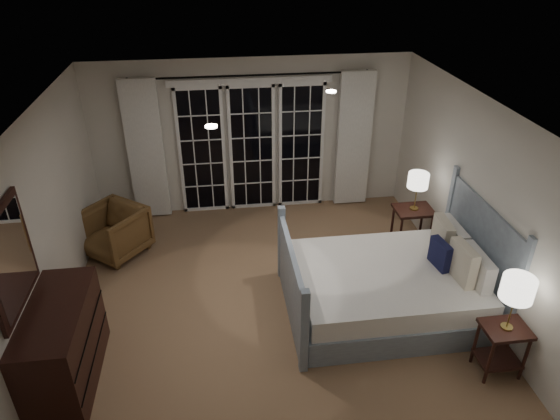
{
  "coord_description": "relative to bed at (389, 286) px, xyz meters",
  "views": [
    {
      "loc": [
        -0.56,
        -4.99,
        4.13
      ],
      "look_at": [
        0.18,
        0.43,
        1.05
      ],
      "focal_mm": 32.0,
      "sensor_mm": 36.0,
      "label": 1
    }
  ],
  "objects": [
    {
      "name": "floor",
      "position": [
        -1.41,
        0.37,
        -0.34
      ],
      "size": [
        5.0,
        5.0,
        0.0
      ],
      "primitive_type": "plane",
      "color": "#896649",
      "rests_on": "ground"
    },
    {
      "name": "ceiling",
      "position": [
        -1.41,
        0.37,
        2.16
      ],
      "size": [
        5.0,
        5.0,
        0.0
      ],
      "primitive_type": "plane",
      "rotation": [
        3.14,
        0.0,
        0.0
      ],
      "color": "silver",
      "rests_on": "wall_back"
    },
    {
      "name": "wall_left",
      "position": [
        -3.91,
        0.37,
        0.91
      ],
      "size": [
        0.02,
        5.0,
        2.5
      ],
      "primitive_type": "cube",
      "color": "beige",
      "rests_on": "floor"
    },
    {
      "name": "wall_right",
      "position": [
        1.09,
        0.37,
        0.91
      ],
      "size": [
        0.02,
        5.0,
        2.5
      ],
      "primitive_type": "cube",
      "color": "beige",
      "rests_on": "floor"
    },
    {
      "name": "wall_back",
      "position": [
        -1.41,
        2.87,
        0.91
      ],
      "size": [
        5.0,
        0.02,
        2.5
      ],
      "primitive_type": "cube",
      "color": "beige",
      "rests_on": "floor"
    },
    {
      "name": "wall_front",
      "position": [
        -1.41,
        -2.13,
        0.91
      ],
      "size": [
        5.0,
        0.02,
        2.5
      ],
      "primitive_type": "cube",
      "color": "beige",
      "rests_on": "floor"
    },
    {
      "name": "french_doors",
      "position": [
        -1.41,
        2.83,
        0.75
      ],
      "size": [
        2.5,
        0.04,
        2.2
      ],
      "color": "black",
      "rests_on": "wall_back"
    },
    {
      "name": "curtain_rod",
      "position": [
        -1.41,
        2.77,
        1.91
      ],
      "size": [
        3.5,
        0.03,
        0.03
      ],
      "primitive_type": "cylinder",
      "rotation": [
        0.0,
        1.57,
        0.0
      ],
      "color": "black",
      "rests_on": "wall_back"
    },
    {
      "name": "curtain_left",
      "position": [
        -3.06,
        2.75,
        0.81
      ],
      "size": [
        0.55,
        0.1,
        2.25
      ],
      "primitive_type": "cube",
      "color": "white",
      "rests_on": "curtain_rod"
    },
    {
      "name": "curtain_right",
      "position": [
        0.24,
        2.75,
        0.81
      ],
      "size": [
        0.55,
        0.1,
        2.25
      ],
      "primitive_type": "cube",
      "color": "white",
      "rests_on": "curtain_rod"
    },
    {
      "name": "downlight_a",
      "position": [
        -0.61,
        0.97,
        2.15
      ],
      "size": [
        0.12,
        0.12,
        0.01
      ],
      "primitive_type": "cylinder",
      "color": "white",
      "rests_on": "ceiling"
    },
    {
      "name": "downlight_b",
      "position": [
        -2.01,
        -0.03,
        2.15
      ],
      "size": [
        0.12,
        0.12,
        0.01
      ],
      "primitive_type": "cylinder",
      "color": "white",
      "rests_on": "ceiling"
    },
    {
      "name": "bed",
      "position": [
        0.0,
        0.0,
        0.0
      ],
      "size": [
        2.35,
        1.7,
        1.38
      ],
      "color": "#889AA4",
      "rests_on": "floor"
    },
    {
      "name": "nightstand_left",
      "position": [
        0.83,
        -1.14,
        0.05
      ],
      "size": [
        0.46,
        0.37,
        0.6
      ],
      "color": "black",
      "rests_on": "floor"
    },
    {
      "name": "nightstand_right",
      "position": [
        0.73,
        1.21,
        0.11
      ],
      "size": [
        0.53,
        0.42,
        0.69
      ],
      "color": "black",
      "rests_on": "floor"
    },
    {
      "name": "lamp_left",
      "position": [
        0.83,
        -1.14,
        0.76
      ],
      "size": [
        0.32,
        0.32,
        0.62
      ],
      "color": "#AA8E44",
      "rests_on": "nightstand_left"
    },
    {
      "name": "lamp_right",
      "position": [
        0.73,
        1.21,
        0.79
      ],
      "size": [
        0.28,
        0.28,
        0.55
      ],
      "color": "#AA8E44",
      "rests_on": "nightstand_right"
    },
    {
      "name": "armchair",
      "position": [
        -3.51,
        1.7,
        0.02
      ],
      "size": [
        1.1,
        1.11,
        0.73
      ],
      "primitive_type": "imported",
      "rotation": [
        0.0,
        0.0,
        -0.68
      ],
      "color": "brown",
      "rests_on": "floor"
    },
    {
      "name": "dresser",
      "position": [
        -3.64,
        -0.66,
        0.13
      ],
      "size": [
        0.57,
        1.34,
        0.95
      ],
      "color": "black",
      "rests_on": "floor"
    },
    {
      "name": "mirror",
      "position": [
        -3.88,
        -0.66,
        1.21
      ],
      "size": [
        0.05,
        0.85,
        1.0
      ],
      "color": "black",
      "rests_on": "wall_left"
    }
  ]
}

